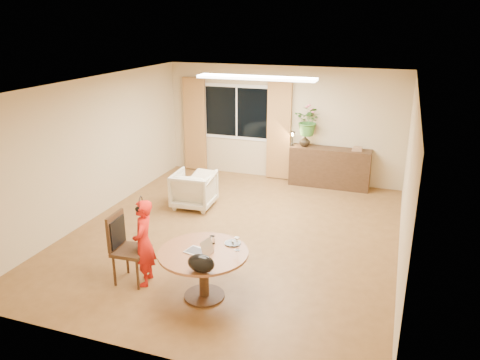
# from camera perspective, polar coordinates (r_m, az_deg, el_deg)

# --- Properties ---
(floor) EXTENTS (6.50, 6.50, 0.00)m
(floor) POSITION_cam_1_polar(r_m,az_deg,el_deg) (8.28, -0.71, -6.54)
(floor) COLOR brown
(floor) RESTS_ON ground
(ceiling) EXTENTS (6.50, 6.50, 0.00)m
(ceiling) POSITION_cam_1_polar(r_m,az_deg,el_deg) (7.53, -0.79, 11.61)
(ceiling) COLOR white
(ceiling) RESTS_ON wall_back
(wall_back) EXTENTS (5.50, 0.00, 5.50)m
(wall_back) POSITION_cam_1_polar(r_m,az_deg,el_deg) (10.82, 5.17, 6.85)
(wall_back) COLOR tan
(wall_back) RESTS_ON floor
(wall_left) EXTENTS (0.00, 6.50, 6.50)m
(wall_left) POSITION_cam_1_polar(r_m,az_deg,el_deg) (9.08, -17.32, 3.67)
(wall_left) COLOR tan
(wall_left) RESTS_ON floor
(wall_right) EXTENTS (0.00, 6.50, 6.50)m
(wall_right) POSITION_cam_1_polar(r_m,az_deg,el_deg) (7.38, 19.77, -0.08)
(wall_right) COLOR tan
(wall_right) RESTS_ON floor
(window) EXTENTS (1.70, 0.03, 1.30)m
(window) POSITION_cam_1_polar(r_m,az_deg,el_deg) (11.07, -0.40, 8.27)
(window) COLOR white
(window) RESTS_ON wall_back
(curtain_left) EXTENTS (0.55, 0.08, 2.25)m
(curtain_left) POSITION_cam_1_polar(r_m,az_deg,el_deg) (11.46, -5.51, 6.75)
(curtain_left) COLOR #935F30
(curtain_left) RESTS_ON wall_back
(curtain_right) EXTENTS (0.55, 0.08, 2.25)m
(curtain_right) POSITION_cam_1_polar(r_m,az_deg,el_deg) (10.77, 4.76, 5.97)
(curtain_right) COLOR #935F30
(curtain_right) RESTS_ON wall_back
(ceiling_panel) EXTENTS (2.20, 0.35, 0.05)m
(ceiling_panel) POSITION_cam_1_polar(r_m,az_deg,el_deg) (8.66, 1.99, 12.35)
(ceiling_panel) COLOR white
(ceiling_panel) RESTS_ON ceiling
(dining_table) EXTENTS (1.20, 1.20, 0.68)m
(dining_table) POSITION_cam_1_polar(r_m,az_deg,el_deg) (6.30, -4.48, -9.87)
(dining_table) COLOR brown
(dining_table) RESTS_ON floor
(dining_chair) EXTENTS (0.51, 0.47, 1.02)m
(dining_chair) POSITION_cam_1_polar(r_m,az_deg,el_deg) (6.82, -13.17, -8.18)
(dining_chair) COLOR #321F10
(dining_chair) RESTS_ON floor
(child) EXTENTS (0.52, 0.42, 1.26)m
(child) POSITION_cam_1_polar(r_m,az_deg,el_deg) (6.69, -11.66, -7.50)
(child) COLOR red
(child) RESTS_ON floor
(laptop) EXTENTS (0.38, 0.29, 0.23)m
(laptop) POSITION_cam_1_polar(r_m,az_deg,el_deg) (6.17, -5.21, -7.84)
(laptop) COLOR #B7B7BC
(laptop) RESTS_ON dining_table
(tumbler) EXTENTS (0.09, 0.09, 0.11)m
(tumbler) POSITION_cam_1_polar(r_m,az_deg,el_deg) (6.41, -3.41, -7.29)
(tumbler) COLOR white
(tumbler) RESTS_ON dining_table
(wine_glass) EXTENTS (0.08, 0.08, 0.19)m
(wine_glass) POSITION_cam_1_polar(r_m,az_deg,el_deg) (6.20, -0.34, -7.78)
(wine_glass) COLOR white
(wine_glass) RESTS_ON dining_table
(pot_lid) EXTENTS (0.24, 0.24, 0.04)m
(pot_lid) POSITION_cam_1_polar(r_m,az_deg,el_deg) (6.40, -0.90, -7.66)
(pot_lid) COLOR white
(pot_lid) RESTS_ON dining_table
(handbag) EXTENTS (0.37, 0.24, 0.23)m
(handbag) POSITION_cam_1_polar(r_m,az_deg,el_deg) (5.72, -4.77, -10.10)
(handbag) COLOR black
(handbag) RESTS_ON dining_table
(armchair) EXTENTS (0.82, 0.84, 0.72)m
(armchair) POSITION_cam_1_polar(r_m,az_deg,el_deg) (9.34, -5.62, -1.15)
(armchair) COLOR beige
(armchair) RESTS_ON floor
(throw) EXTENTS (0.49, 0.58, 0.03)m
(throw) POSITION_cam_1_polar(r_m,az_deg,el_deg) (9.07, -4.68, 0.79)
(throw) COLOR beige
(throw) RESTS_ON armchair
(sideboard) EXTENTS (1.76, 0.43, 0.88)m
(sideboard) POSITION_cam_1_polar(r_m,az_deg,el_deg) (10.59, 10.86, 1.50)
(sideboard) COLOR #321F10
(sideboard) RESTS_ON floor
(vase) EXTENTS (0.24, 0.24, 0.25)m
(vase) POSITION_cam_1_polar(r_m,az_deg,el_deg) (10.53, 7.90, 4.76)
(vase) COLOR black
(vase) RESTS_ON sideboard
(bouquet) EXTENTS (0.68, 0.62, 0.66)m
(bouquet) POSITION_cam_1_polar(r_m,az_deg,el_deg) (10.42, 8.39, 7.14)
(bouquet) COLOR #286927
(bouquet) RESTS_ON vase
(book_stack) EXTENTS (0.22, 0.17, 0.09)m
(book_stack) POSITION_cam_1_polar(r_m,az_deg,el_deg) (10.40, 14.10, 3.72)
(book_stack) COLOR #896346
(book_stack) RESTS_ON sideboard
(desk_lamp) EXTENTS (0.16, 0.16, 0.34)m
(desk_lamp) POSITION_cam_1_polar(r_m,az_deg,el_deg) (10.53, 6.41, 5.06)
(desk_lamp) COLOR black
(desk_lamp) RESTS_ON sideboard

